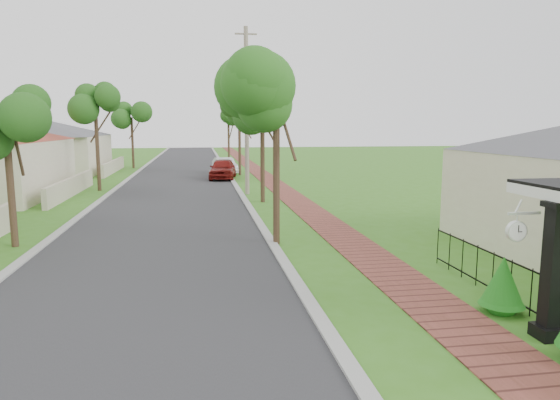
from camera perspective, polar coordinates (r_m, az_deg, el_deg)
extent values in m
plane|color=#3B761C|center=(9.64, 1.36, -14.88)|extent=(160.00, 160.00, 0.00)
cube|color=#28282B|center=(28.98, -11.86, 0.74)|extent=(7.00, 120.00, 0.02)
cube|color=#9E9E99|center=(29.04, -4.65, 0.91)|extent=(0.30, 120.00, 0.10)
cube|color=#9E9E99|center=(29.38, -18.99, 0.56)|extent=(0.30, 120.00, 0.10)
cube|color=brown|center=(29.36, 0.41, 1.02)|extent=(1.50, 120.00, 0.03)
cube|color=black|center=(10.21, 28.75, -7.14)|extent=(0.30, 0.30, 2.52)
cube|color=black|center=(10.55, 28.30, -13.12)|extent=(0.48, 0.48, 0.24)
cube|color=black|center=(9.97, 29.24, -0.47)|extent=(0.42, 0.42, 0.10)
cube|color=black|center=(11.26, 26.92, -7.25)|extent=(0.03, 8.00, 0.03)
cube|color=black|center=(11.49, 26.65, -11.10)|extent=(0.03, 8.00, 0.03)
cylinder|color=black|center=(10.88, 28.85, -10.39)|extent=(0.02, 0.02, 1.00)
cylinder|color=black|center=(11.38, 26.77, -9.43)|extent=(0.02, 0.02, 1.00)
cylinder|color=black|center=(11.90, 24.88, -8.54)|extent=(0.02, 0.02, 1.00)
cylinder|color=black|center=(12.43, 23.15, -7.72)|extent=(0.02, 0.02, 1.00)
cylinder|color=black|center=(12.97, 21.57, -6.96)|extent=(0.02, 0.02, 1.00)
cylinder|color=black|center=(13.53, 20.13, -6.26)|extent=(0.02, 0.02, 1.00)
cylinder|color=black|center=(14.09, 18.80, -5.61)|extent=(0.02, 0.02, 1.00)
cylinder|color=black|center=(14.67, 17.58, -5.01)|extent=(0.02, 0.02, 1.00)
cylinder|color=#382619|center=(24.95, -2.01, 4.94)|extent=(0.22, 0.22, 4.55)
sphere|color=#1E4512|center=(24.91, -2.04, 10.47)|extent=(1.70, 1.70, 1.70)
cylinder|color=#382619|center=(38.85, -4.64, 6.45)|extent=(0.22, 0.22, 4.90)
sphere|color=#1E4512|center=(38.84, -4.69, 10.27)|extent=(1.70, 1.70, 1.70)
cylinder|color=#382619|center=(52.82, -5.88, 6.60)|extent=(0.22, 0.22, 4.20)
sphere|color=#1E4512|center=(52.79, -5.92, 9.00)|extent=(1.70, 1.70, 1.70)
cylinder|color=#382619|center=(17.80, -28.42, 1.35)|extent=(0.22, 0.22, 3.85)
sphere|color=#1E4512|center=(17.70, -28.89, 7.89)|extent=(1.60, 1.60, 1.60)
cylinder|color=#382619|center=(31.28, -20.14, 5.47)|extent=(0.22, 0.22, 4.90)
sphere|color=#1E4512|center=(31.28, -20.38, 10.21)|extent=(1.70, 1.70, 1.70)
cylinder|color=#382619|center=(47.09, -16.50, 6.28)|extent=(0.22, 0.22, 4.55)
sphere|color=#1E4512|center=(47.07, -16.62, 9.20)|extent=(1.70, 1.70, 1.70)
sphere|color=#156D19|center=(11.42, 23.99, -10.47)|extent=(0.70, 0.70, 0.70)
cone|color=#156D19|center=(11.29, 24.14, -8.22)|extent=(0.80, 0.80, 0.94)
cube|color=#BFB299|center=(29.72, -22.74, 1.42)|extent=(0.25, 10.00, 1.00)
cube|color=beige|center=(44.80, -26.68, 4.63)|extent=(11.00, 10.00, 3.00)
pyramid|color=#4C4C51|center=(44.74, -26.88, 7.57)|extent=(15.56, 15.56, 1.60)
cube|color=#BFB299|center=(43.39, -18.50, 3.68)|extent=(0.25, 10.00, 1.00)
imported|color=maroon|center=(36.20, -6.57, 3.55)|extent=(2.28, 4.49, 1.46)
imported|color=white|center=(40.20, -6.33, 3.90)|extent=(2.00, 3.99, 1.25)
cylinder|color=#382619|center=(15.95, -0.42, 3.31)|extent=(0.22, 0.22, 4.76)
sphere|color=#2C6A1E|center=(15.92, -0.43, 12.37)|extent=(2.37, 2.37, 2.37)
cylinder|color=gray|center=(27.87, -3.84, 9.98)|extent=(0.24, 0.24, 9.10)
cube|color=gray|center=(28.28, -3.93, 18.41)|extent=(1.20, 0.08, 0.08)
cube|color=white|center=(10.10, 26.13, -1.37)|extent=(0.64, 0.05, 0.05)
cylinder|color=white|center=(10.05, 25.45, -2.22)|extent=(0.02, 0.02, 0.27)
cylinder|color=white|center=(10.08, 25.38, -3.24)|extent=(0.38, 0.10, 0.38)
cylinder|color=white|center=(10.04, 25.56, -3.30)|extent=(0.33, 0.01, 0.33)
cylinder|color=white|center=(10.13, 25.21, -3.18)|extent=(0.33, 0.01, 0.33)
cube|color=black|center=(10.02, 25.62, -2.98)|extent=(0.02, 0.01, 0.13)
cube|color=black|center=(10.05, 25.76, -3.30)|extent=(0.08, 0.01, 0.02)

